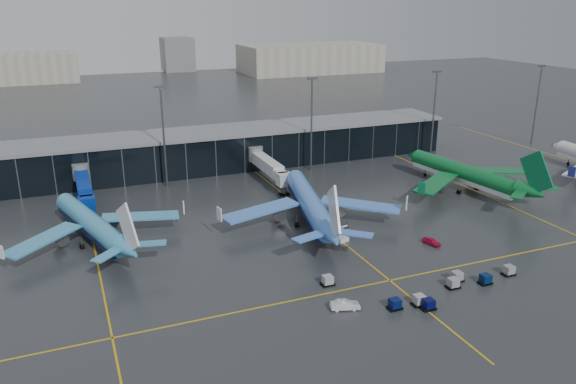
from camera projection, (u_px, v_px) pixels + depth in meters
name	position (u px, v px, depth m)	size (l,w,h in m)	color
ground	(300.00, 255.00, 103.82)	(600.00, 600.00, 0.00)	#282B2D
terminal_pier	(212.00, 149.00, 156.41)	(142.00, 17.00, 10.70)	black
jet_bridges	(84.00, 187.00, 127.47)	(94.00, 27.50, 7.20)	#595B60
flood_masts	(241.00, 127.00, 144.99)	(203.00, 0.50, 25.50)	#595B60
distant_hangars	(203.00, 61.00, 355.60)	(260.00, 71.00, 22.00)	#B2AD99
taxi_lines	(324.00, 227.00, 116.70)	(220.00, 120.00, 0.02)	gold
airliner_arkefly	(90.00, 212.00, 107.44)	(36.06, 41.07, 12.62)	#3992BE
airliner_klm_near	(310.00, 191.00, 117.01)	(40.13, 45.70, 14.04)	#447DDF
airliner_aer_lingus	(464.00, 163.00, 137.70)	(39.51, 44.99, 13.83)	#0B602A
baggage_carts	(435.00, 287.00, 90.43)	(32.52, 14.28, 1.70)	black
mobile_airstair	(340.00, 236.00, 110.13)	(2.88, 3.62, 3.45)	white
service_van_red	(432.00, 241.00, 108.01)	(1.52, 3.79, 1.29)	#B70E35
service_van_white	(345.00, 305.00, 85.22)	(1.58, 4.52, 1.49)	silver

